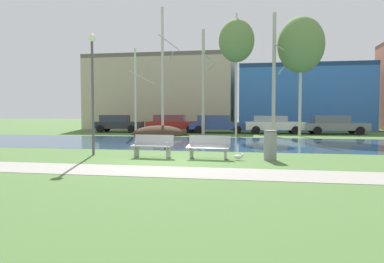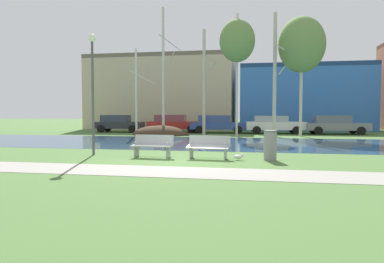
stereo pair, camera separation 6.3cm
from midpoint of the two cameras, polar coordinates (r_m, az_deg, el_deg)
The scene contains 22 objects.
ground_plane at distance 23.12m, azimuth 3.13°, elevation -1.31°, with size 120.00×120.00×0.00m, color #476B33.
paved_path_strip at distance 11.09m, azimuth -5.38°, elevation -6.13°, with size 60.00×1.98×0.01m, color gray.
river_band at distance 21.01m, azimuth 2.36°, elevation -1.75°, with size 80.00×8.95×0.01m, color #33516B.
soil_mound at distance 27.86m, azimuth -4.83°, elevation -0.57°, with size 4.30×2.72×1.47m, color #423021.
bench_left at distance 14.41m, azimuth -5.99°, elevation -2.12°, with size 1.64×0.69×0.87m.
bench_right at distance 13.94m, azimuth 2.69°, elevation -2.29°, with size 1.64×0.69×0.87m.
trash_bin at distance 13.78m, azimuth 12.11°, elevation -2.03°, with size 0.49×0.49×1.09m.
seagull at distance 13.63m, azimuth 7.36°, elevation -3.88°, with size 0.40×0.15×0.25m.
streetlamp at distance 15.71m, azimuth -15.00°, elevation 8.64°, with size 0.32×0.32×4.92m.
birch_far_left at distance 28.00m, azimuth -8.48°, elevation 6.21°, with size 1.59×2.37×6.47m.
birch_left at distance 27.76m, azimuth -4.35°, elevation 9.32°, with size 1.47×2.25×9.44m.
birch_center_left at distance 28.11m, azimuth 1.97°, elevation 7.69°, with size 1.14×1.94×7.93m.
birch_center at distance 27.03m, azimuth 7.06°, elevation 13.68°, with size 2.51×2.51×8.69m.
birch_center_right at distance 27.19m, azimuth 12.79°, elevation 8.64°, with size 1.48×2.53×8.76m.
birch_right at distance 28.02m, azimuth 16.64°, elevation 12.70°, with size 3.30×3.30×8.51m.
parked_van_nearest_dark at distance 32.48m, azimuth -11.23°, elevation 1.27°, with size 4.24×2.27×1.48m.
parked_sedan_second_red at distance 31.48m, azimuth -2.82°, elevation 1.30°, with size 4.69×2.42×1.49m.
parked_hatch_third_blue at distance 30.65m, azimuth 4.04°, elevation 1.22°, with size 4.86×2.33×1.47m.
parked_wagon_fourth_white at distance 30.47m, azimuth 12.58°, elevation 1.13°, with size 4.79×2.43×1.44m.
parked_suv_fifth_grey at distance 31.00m, azimuth 21.20°, elevation 1.04°, with size 4.92×2.43×1.47m.
building_beige_block at distance 39.56m, azimuth -4.23°, elevation 5.92°, with size 14.85×7.94×7.45m.
building_blue_store at distance 37.80m, azimuth 16.97°, elevation 4.99°, with size 12.12×6.06×6.22m.
Camera 2 is at (3.08, -12.85, 1.78)m, focal length 34.56 mm.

